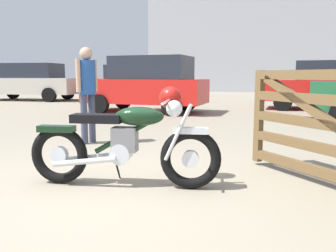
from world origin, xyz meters
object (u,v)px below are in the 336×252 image
object	(u,v)px
silver_sedan_mid	(27,80)
blue_hatchback_right	(335,83)
bystander	(87,85)
pale_sedan_back	(130,83)
dark_sedan_left	(147,84)
vintage_motorcycle	(129,141)
white_estate_far	(326,86)

from	to	relation	value
silver_sedan_mid	blue_hatchback_right	size ratio (longest dim) A/B	1.12
bystander	pale_sedan_back	bearing A→B (deg)	-53.73
silver_sedan_mid	dark_sedan_left	bearing A→B (deg)	-31.27
vintage_motorcycle	silver_sedan_mid	size ratio (longest dim) A/B	0.44
pale_sedan_back	silver_sedan_mid	distance (m)	4.95
white_estate_far	blue_hatchback_right	distance (m)	5.64
pale_sedan_back	silver_sedan_mid	bearing A→B (deg)	17.28
bystander	blue_hatchback_right	xyz separation A→B (m)	(6.72, 12.88, -0.18)
pale_sedan_back	white_estate_far	bearing A→B (deg)	166.40
bystander	dark_sedan_left	bearing A→B (deg)	-63.64
silver_sedan_mid	bystander	bearing A→B (deg)	-52.84
pale_sedan_back	dark_sedan_left	world-z (taller)	dark_sedan_left
blue_hatchback_right	dark_sedan_left	bearing A→B (deg)	43.60
vintage_motorcycle	white_estate_far	bearing A→B (deg)	62.69
white_estate_far	silver_sedan_mid	bearing A→B (deg)	-1.19
vintage_motorcycle	pale_sedan_back	xyz separation A→B (m)	(-4.32, 12.31, 0.34)
blue_hatchback_right	silver_sedan_mid	bearing A→B (deg)	11.56
vintage_motorcycle	dark_sedan_left	xyz separation A→B (m)	(-2.01, 7.39, 0.43)
vintage_motorcycle	silver_sedan_mid	distance (m)	14.56
pale_sedan_back	blue_hatchback_right	world-z (taller)	same
dark_sedan_left	vintage_motorcycle	bearing A→B (deg)	111.20
silver_sedan_mid	blue_hatchback_right	bearing A→B (deg)	11.71
bystander	white_estate_far	xyz separation A→B (m)	(5.25, 7.43, -0.18)
bystander	blue_hatchback_right	bearing A→B (deg)	-96.71
silver_sedan_mid	blue_hatchback_right	xyz separation A→B (m)	(14.38, 3.67, -0.10)
bystander	silver_sedan_mid	bearing A→B (deg)	-29.39
white_estate_far	blue_hatchback_right	bearing A→B (deg)	-98.47
vintage_motorcycle	white_estate_far	world-z (taller)	white_estate_far
vintage_motorcycle	pale_sedan_back	distance (m)	13.05
silver_sedan_mid	blue_hatchback_right	world-z (taller)	silver_sedan_mid
white_estate_far	blue_hatchback_right	xyz separation A→B (m)	(1.47, 5.45, 0.00)
white_estate_far	vintage_motorcycle	bearing A→B (deg)	75.15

